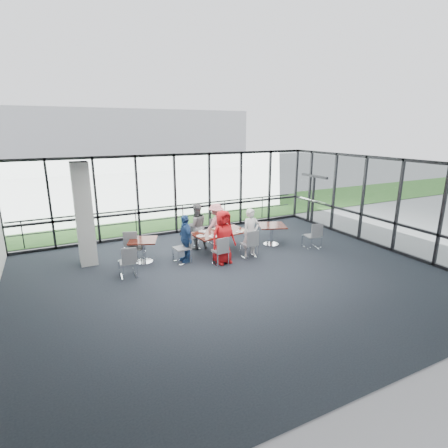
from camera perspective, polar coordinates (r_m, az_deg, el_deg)
name	(u,v)px	position (r m, az deg, el deg)	size (l,w,h in m)	color
floor	(234,278)	(10.16, 1.65, -8.77)	(12.00, 10.00, 0.02)	#1D222A
ceiling	(235,165)	(9.32, 1.80, 9.56)	(12.00, 10.00, 0.04)	white
wall_front	(390,301)	(5.99, 25.52, -11.35)	(12.00, 0.10, 3.20)	silver
curtain_wall_back	(175,194)	(14.11, -7.98, 4.82)	(12.00, 0.10, 3.20)	white
curtain_wall_right	(385,204)	(13.47, 24.86, 3.04)	(0.10, 10.00, 3.20)	white
exit_door	(313,200)	(16.11, 14.31, 3.81)	(0.12, 1.60, 2.10)	black
structural_column	(84,215)	(11.47, -21.88, 1.43)	(0.50, 0.50, 3.20)	silver
apron	(146,209)	(19.14, -12.66, 2.41)	(80.00, 70.00, 0.02)	gray
grass_strip	(156,217)	(17.25, -11.02, 1.20)	(80.00, 5.00, 0.01)	#205019
hangar_main	(129,139)	(41.04, -15.19, 13.23)	(24.00, 10.00, 6.00)	silver
guard_rail	(171,218)	(14.90, -8.57, 1.03)	(0.06, 0.06, 12.00)	#2D2D33
main_table	(220,235)	(11.88, -0.65, -1.88)	(2.02, 1.30, 0.75)	black
side_table_left	(143,243)	(11.34, -13.09, -3.08)	(1.11, 1.11, 0.75)	black
side_table_right	(272,228)	(12.83, 7.80, -0.60)	(1.22, 1.22, 0.75)	black
diner_near_left	(223,237)	(10.92, -0.13, -2.14)	(0.84, 0.55, 1.71)	red
diner_near_right	(251,233)	(11.55, 4.43, -1.45)	(0.59, 0.43, 1.62)	silver
diner_far_left	(196,226)	(12.29, -4.53, -0.39)	(0.79, 0.49, 1.63)	slate
diner_far_right	(216,224)	(12.75, -1.30, -0.02)	(0.99, 0.51, 1.53)	pink
diner_end	(185,238)	(11.17, -6.32, -2.32)	(0.90, 0.49, 1.54)	#294C87
chair_main_nl	(221,251)	(10.90, -0.57, -4.41)	(0.44, 0.44, 0.91)	slate
chair_main_nr	(249,244)	(11.52, 4.15, -3.29)	(0.46, 0.46, 0.93)	slate
chair_main_fl	(193,237)	(12.38, -5.15, -2.15)	(0.42, 0.42, 0.86)	slate
chair_main_fr	(215,231)	(12.99, -1.49, -1.22)	(0.43, 0.43, 0.87)	slate
chair_main_end	(182,248)	(11.14, -6.87, -3.93)	(0.47, 0.47, 0.97)	slate
chair_spare_la	(128,262)	(10.41, -15.47, -5.99)	(0.44, 0.44, 0.90)	slate
chair_spare_lb	(135,248)	(11.40, -14.40, -3.89)	(0.47, 0.47, 0.96)	slate
chair_spare_r	(312,236)	(12.77, 14.17, -1.90)	(0.45, 0.45, 0.92)	slate
plate_nl	(213,236)	(11.33, -1.83, -2.02)	(0.28, 0.28, 0.01)	white
plate_nr	(239,232)	(11.85, 2.53, -1.26)	(0.24, 0.24, 0.01)	white
plate_fl	(202,231)	(11.91, -3.59, -1.19)	(0.25, 0.25, 0.01)	white
plate_fr	(224,227)	(12.37, -0.01, -0.52)	(0.28, 0.28, 0.01)	white
plate_end	(201,236)	(11.39, -3.82, -1.97)	(0.28, 0.28, 0.01)	white
tumbler_a	(219,233)	(11.49, -0.85, -1.45)	(0.07, 0.07, 0.14)	white
tumbler_b	(230,230)	(11.78, 0.96, -1.03)	(0.07, 0.07, 0.14)	white
tumbler_c	(216,228)	(11.99, -1.25, -0.70)	(0.08, 0.08, 0.15)	white
tumbler_d	(204,234)	(11.34, -3.28, -1.70)	(0.07, 0.07, 0.14)	white
menu_a	(223,235)	(11.43, -0.15, -1.89)	(0.31, 0.21, 0.00)	silver
menu_b	(245,230)	(12.06, 3.52, -1.00)	(0.27, 0.19, 0.00)	silver
menu_c	(216,228)	(12.24, -1.33, -0.73)	(0.28, 0.19, 0.00)	silver
condiment_caddy	(220,230)	(11.94, -0.69, -1.05)	(0.10, 0.07, 0.04)	black
ketchup_bottle	(222,229)	(11.86, -0.39, -0.81)	(0.06, 0.06, 0.18)	#B32C0B
green_bottle	(220,229)	(11.85, -0.60, -0.77)	(0.05, 0.05, 0.20)	#1B7E22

